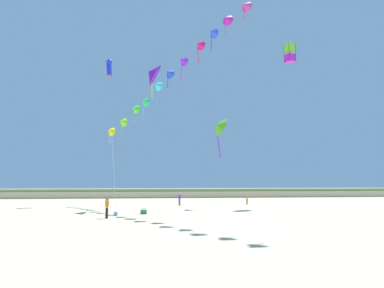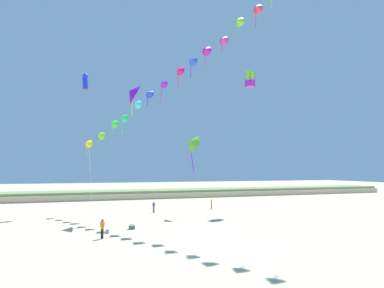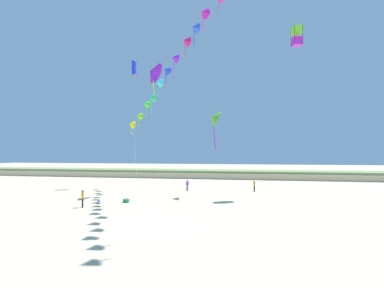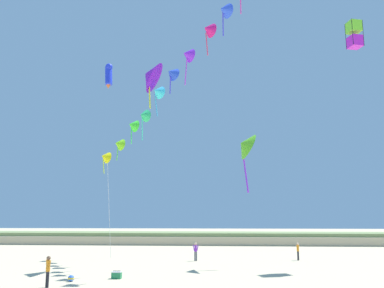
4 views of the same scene
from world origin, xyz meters
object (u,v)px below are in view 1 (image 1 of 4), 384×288
Objects in this scene: beach_cooler at (144,212)px; beach_ball at (116,214)px; large_kite_low_lead at (152,74)px; large_kite_mid_trail at (218,126)px; large_kite_outer_drift at (109,68)px; large_kite_high_solo at (290,53)px; person_mid_center at (180,198)px; person_near_left at (247,198)px; person_near_right at (107,207)px.

beach_cooler reaches higher than beach_ball.
large_kite_low_lead reaches higher than beach_ball.
large_kite_outer_drift is at bearing 149.83° from large_kite_mid_trail.
large_kite_mid_trail is 13.53× the size of beach_ball.
large_kite_low_lead is at bearing -173.36° from large_kite_high_solo.
large_kite_low_lead reaches higher than beach_cooler.
person_mid_center is 20.04m from large_kite_outer_drift.
person_near_left is at bearing 42.02° from beach_cooler.
large_kite_high_solo is at bearing -13.80° from large_kite_outer_drift.
beach_ball is (-20.27, -9.96, -18.97)m from large_kite_high_solo.
large_kite_outer_drift is at bearing 157.06° from person_mid_center.
large_kite_low_lead is (3.38, 10.04, 14.22)m from person_near_right.
large_kite_outer_drift reaches higher than person_near_right.
beach_cooler is (-4.08, -10.41, -0.67)m from person_mid_center.
large_kite_high_solo is at bearing 6.64° from large_kite_low_lead.
large_kite_mid_trail is 13.83m from beach_cooler.
large_kite_high_solo reaches higher than large_kite_mid_trail.
large_kite_mid_trail is at bearing -43.12° from person_mid_center.
large_kite_high_solo reaches higher than person_near_right.
large_kite_high_solo is 23.86m from large_kite_outer_drift.
person_mid_center is 0.37× the size of large_kite_low_lead.
person_near_right is 2.80× the size of beach_cooler.
large_kite_outer_drift is at bearing 97.64° from person_near_right.
person_near_right is (-15.66, -14.97, 0.07)m from person_near_left.
large_kite_low_lead is at bearing 85.18° from beach_cooler.
beach_ball is (-6.41, -11.71, -0.70)m from person_mid_center.
large_kite_low_lead is at bearing -133.02° from person_mid_center.
large_kite_outer_drift reaches higher than person_near_left.
large_kite_outer_drift is (-13.42, 7.80, 8.99)m from large_kite_mid_trail.
large_kite_outer_drift reaches higher than person_mid_center.
large_kite_mid_trail is at bearing -132.59° from person_near_left.
large_kite_outer_drift is 4.71× the size of beach_cooler.
large_kite_outer_drift is at bearing 171.25° from person_near_left.
person_near_right is at bearing -149.86° from large_kite_high_solo.
large_kite_outer_drift is at bearing 100.43° from beach_ball.
person_near_right reaches higher than beach_cooler.
large_kite_high_solo is at bearing 30.14° from person_near_right.
large_kite_mid_trail is at bearing 36.64° from beach_ball.
large_kite_mid_trail is 17.94m from large_kite_outer_drift.
large_kite_high_solo is 27.49m from beach_cooler.
large_kite_low_lead is 1.53× the size of large_kite_outer_drift.
person_near_left is 19.21m from large_kite_high_solo.
person_near_left is 2.57× the size of beach_cooler.
large_kite_high_solo reaches higher than person_mid_center.
large_kite_low_lead is 1.78× the size of large_kite_high_solo.
large_kite_mid_trail is at bearing -167.71° from large_kite_high_solo.
person_near_left is 19.48m from large_kite_low_lead.
beach_cooler is (-12.84, -11.57, -0.65)m from person_near_left.
beach_ball is at bearing -109.99° from large_kite_low_lead.
large_kite_mid_trail reaches higher than beach_cooler.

